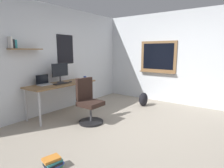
{
  "coord_description": "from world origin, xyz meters",
  "views": [
    {
      "loc": [
        -2.99,
        -1.49,
        1.52
      ],
      "look_at": [
        0.04,
        0.72,
        0.85
      ],
      "focal_mm": 30.08,
      "sensor_mm": 36.0,
      "label": 1
    }
  ],
  "objects_px": {
    "keyboard": "(61,84)",
    "backpack": "(143,99)",
    "laptop": "(44,82)",
    "book_stack_on_floor": "(53,163)",
    "office_chair": "(89,104)",
    "monitor_primary": "(60,71)",
    "coffee_mug": "(85,78)",
    "desk": "(62,86)",
    "computer_mouse": "(70,82)"
  },
  "relations": [
    {
      "from": "laptop",
      "to": "computer_mouse",
      "type": "height_order",
      "value": "laptop"
    },
    {
      "from": "monitor_primary",
      "to": "book_stack_on_floor",
      "type": "height_order",
      "value": "monitor_primary"
    },
    {
      "from": "monitor_primary",
      "to": "coffee_mug",
      "type": "relative_size",
      "value": 5.04
    },
    {
      "from": "monitor_primary",
      "to": "computer_mouse",
      "type": "height_order",
      "value": "monitor_primary"
    },
    {
      "from": "desk",
      "to": "keyboard",
      "type": "relative_size",
      "value": 4.58
    },
    {
      "from": "coffee_mug",
      "to": "backpack",
      "type": "xyz_separation_m",
      "value": [
        1.0,
        -1.25,
        -0.61
      ]
    },
    {
      "from": "keyboard",
      "to": "backpack",
      "type": "xyz_separation_m",
      "value": [
        1.83,
        -1.2,
        -0.58
      ]
    },
    {
      "from": "backpack",
      "to": "computer_mouse",
      "type": "bearing_deg",
      "value": 142.18
    },
    {
      "from": "laptop",
      "to": "book_stack_on_floor",
      "type": "distance_m",
      "value": 2.23
    },
    {
      "from": "desk",
      "to": "book_stack_on_floor",
      "type": "xyz_separation_m",
      "value": [
        -1.51,
        -1.63,
        -0.61
      ]
    },
    {
      "from": "office_chair",
      "to": "desk",
      "type": "bearing_deg",
      "value": 87.7
    },
    {
      "from": "desk",
      "to": "office_chair",
      "type": "bearing_deg",
      "value": -92.3
    },
    {
      "from": "office_chair",
      "to": "computer_mouse",
      "type": "xyz_separation_m",
      "value": [
        0.23,
        0.81,
        0.37
      ]
    },
    {
      "from": "backpack",
      "to": "book_stack_on_floor",
      "type": "bearing_deg",
      "value": -173.93
    },
    {
      "from": "computer_mouse",
      "to": "book_stack_on_floor",
      "type": "bearing_deg",
      "value": -137.82
    },
    {
      "from": "desk",
      "to": "monitor_primary",
      "type": "xyz_separation_m",
      "value": [
        0.04,
        0.1,
        0.34
      ]
    },
    {
      "from": "office_chair",
      "to": "computer_mouse",
      "type": "height_order",
      "value": "office_chair"
    },
    {
      "from": "office_chair",
      "to": "coffee_mug",
      "type": "distance_m",
      "value": 1.23
    },
    {
      "from": "desk",
      "to": "computer_mouse",
      "type": "xyz_separation_m",
      "value": [
        0.2,
        -0.08,
        0.09
      ]
    },
    {
      "from": "office_chair",
      "to": "computer_mouse",
      "type": "bearing_deg",
      "value": 74.09
    },
    {
      "from": "laptop",
      "to": "book_stack_on_floor",
      "type": "relative_size",
      "value": 1.21
    },
    {
      "from": "office_chair",
      "to": "backpack",
      "type": "bearing_deg",
      "value": -12.43
    },
    {
      "from": "book_stack_on_floor",
      "to": "desk",
      "type": "bearing_deg",
      "value": 47.05
    },
    {
      "from": "backpack",
      "to": "office_chair",
      "type": "bearing_deg",
      "value": 167.57
    },
    {
      "from": "monitor_primary",
      "to": "book_stack_on_floor",
      "type": "distance_m",
      "value": 2.51
    },
    {
      "from": "laptop",
      "to": "monitor_primary",
      "type": "xyz_separation_m",
      "value": [
        0.42,
        -0.05,
        0.22
      ]
    },
    {
      "from": "keyboard",
      "to": "book_stack_on_floor",
      "type": "bearing_deg",
      "value": -132.7
    },
    {
      "from": "laptop",
      "to": "coffee_mug",
      "type": "relative_size",
      "value": 3.37
    },
    {
      "from": "computer_mouse",
      "to": "backpack",
      "type": "height_order",
      "value": "computer_mouse"
    },
    {
      "from": "office_chair",
      "to": "book_stack_on_floor",
      "type": "bearing_deg",
      "value": -153.45
    },
    {
      "from": "laptop",
      "to": "monitor_primary",
      "type": "relative_size",
      "value": 0.67
    },
    {
      "from": "desk",
      "to": "keyboard",
      "type": "height_order",
      "value": "keyboard"
    },
    {
      "from": "keyboard",
      "to": "backpack",
      "type": "bearing_deg",
      "value": -33.32
    },
    {
      "from": "keyboard",
      "to": "book_stack_on_floor",
      "type": "height_order",
      "value": "keyboard"
    },
    {
      "from": "backpack",
      "to": "monitor_primary",
      "type": "bearing_deg",
      "value": 140.94
    },
    {
      "from": "backpack",
      "to": "laptop",
      "type": "bearing_deg",
      "value": 146.08
    },
    {
      "from": "monitor_primary",
      "to": "desk",
      "type": "bearing_deg",
      "value": -112.82
    },
    {
      "from": "coffee_mug",
      "to": "backpack",
      "type": "bearing_deg",
      "value": -51.5
    },
    {
      "from": "computer_mouse",
      "to": "monitor_primary",
      "type": "bearing_deg",
      "value": 130.5
    },
    {
      "from": "desk",
      "to": "laptop",
      "type": "distance_m",
      "value": 0.43
    },
    {
      "from": "office_chair",
      "to": "backpack",
      "type": "relative_size",
      "value": 2.53
    },
    {
      "from": "book_stack_on_floor",
      "to": "backpack",
      "type": "bearing_deg",
      "value": 6.07
    },
    {
      "from": "desk",
      "to": "laptop",
      "type": "bearing_deg",
      "value": 158.68
    },
    {
      "from": "backpack",
      "to": "book_stack_on_floor",
      "type": "relative_size",
      "value": 1.47
    },
    {
      "from": "desk",
      "to": "backpack",
      "type": "height_order",
      "value": "desk"
    },
    {
      "from": "monitor_primary",
      "to": "coffee_mug",
      "type": "distance_m",
      "value": 0.75
    },
    {
      "from": "monitor_primary",
      "to": "book_stack_on_floor",
      "type": "bearing_deg",
      "value": -132.02
    },
    {
      "from": "office_chair",
      "to": "monitor_primary",
      "type": "relative_size",
      "value": 2.05
    },
    {
      "from": "book_stack_on_floor",
      "to": "coffee_mug",
      "type": "bearing_deg",
      "value": 35.25
    },
    {
      "from": "desk",
      "to": "computer_mouse",
      "type": "distance_m",
      "value": 0.23
    }
  ]
}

